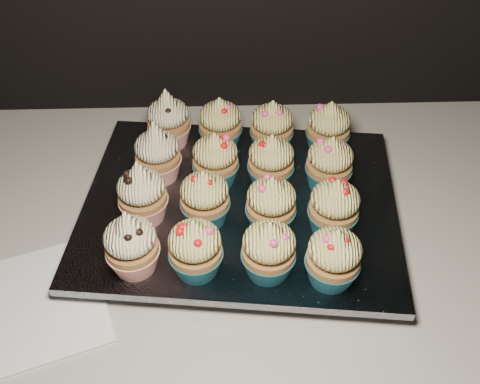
{
  "coord_description": "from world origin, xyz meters",
  "views": [
    {
      "loc": [
        -0.21,
        1.23,
        1.44
      ],
      "look_at": [
        -0.2,
        1.73,
        0.95
      ],
      "focal_mm": 40.0,
      "sensor_mm": 36.0,
      "label": 1
    }
  ],
  "objects": [
    {
      "name": "worktop",
      "position": [
        0.0,
        1.7,
        0.88
      ],
      "size": [
        2.44,
        0.64,
        0.04
      ],
      "primitive_type": "cube",
      "color": "beige",
      "rests_on": "cabinet"
    },
    {
      "name": "napkin",
      "position": [
        -0.45,
        1.6,
        0.9
      ],
      "size": [
        0.21,
        0.21,
        0.0
      ],
      "primitive_type": "cube",
      "rotation": [
        0.0,
        0.0,
        0.34
      ],
      "color": "white",
      "rests_on": "worktop"
    },
    {
      "name": "baking_tray",
      "position": [
        -0.2,
        1.73,
        0.91
      ],
      "size": [
        0.41,
        0.33,
        0.02
      ],
      "primitive_type": "cube",
      "rotation": [
        0.0,
        0.0,
        -0.11
      ],
      "color": "black",
      "rests_on": "worktop"
    },
    {
      "name": "foil_lining",
      "position": [
        -0.2,
        1.73,
        0.93
      ],
      "size": [
        0.45,
        0.37,
        0.01
      ],
      "primitive_type": "cube",
      "rotation": [
        0.0,
        0.0,
        -0.11
      ],
      "color": "silver",
      "rests_on": "baking_tray"
    },
    {
      "name": "cupcake_0",
      "position": [
        -0.32,
        1.63,
        0.97
      ],
      "size": [
        0.06,
        0.06,
        0.1
      ],
      "color": "red",
      "rests_on": "foil_lining"
    },
    {
      "name": "cupcake_1",
      "position": [
        -0.25,
        1.62,
        0.97
      ],
      "size": [
        0.06,
        0.06,
        0.08
      ],
      "color": "#185D73",
      "rests_on": "foil_lining"
    },
    {
      "name": "cupcake_2",
      "position": [
        -0.17,
        1.61,
        0.97
      ],
      "size": [
        0.06,
        0.06,
        0.08
      ],
      "color": "#185D73",
      "rests_on": "foil_lining"
    },
    {
      "name": "cupcake_3",
      "position": [
        -0.09,
        1.6,
        0.97
      ],
      "size": [
        0.06,
        0.06,
        0.08
      ],
      "color": "#185D73",
      "rests_on": "foil_lining"
    },
    {
      "name": "cupcake_4",
      "position": [
        -0.32,
        1.71,
        0.97
      ],
      "size": [
        0.06,
        0.06,
        0.1
      ],
      "color": "red",
      "rests_on": "foil_lining"
    },
    {
      "name": "cupcake_5",
      "position": [
        -0.24,
        1.7,
        0.97
      ],
      "size": [
        0.06,
        0.06,
        0.08
      ],
      "color": "#185D73",
      "rests_on": "foil_lining"
    },
    {
      "name": "cupcake_6",
      "position": [
        -0.16,
        1.69,
        0.97
      ],
      "size": [
        0.06,
        0.06,
        0.08
      ],
      "color": "#185D73",
      "rests_on": "foil_lining"
    },
    {
      "name": "cupcake_7",
      "position": [
        -0.08,
        1.68,
        0.97
      ],
      "size": [
        0.06,
        0.06,
        0.08
      ],
      "color": "#185D73",
      "rests_on": "foil_lining"
    },
    {
      "name": "cupcake_8",
      "position": [
        -0.31,
        1.79,
        0.97
      ],
      "size": [
        0.06,
        0.06,
        0.1
      ],
      "color": "red",
      "rests_on": "foil_lining"
    },
    {
      "name": "cupcake_9",
      "position": [
        -0.23,
        1.77,
        0.97
      ],
      "size": [
        0.06,
        0.06,
        0.08
      ],
      "color": "#185D73",
      "rests_on": "foil_lining"
    },
    {
      "name": "cupcake_10",
      "position": [
        -0.15,
        1.77,
        0.97
      ],
      "size": [
        0.06,
        0.06,
        0.08
      ],
      "color": "#185D73",
      "rests_on": "foil_lining"
    },
    {
      "name": "cupcake_11",
      "position": [
        -0.07,
        1.76,
        0.97
      ],
      "size": [
        0.06,
        0.06,
        0.08
      ],
      "color": "#185D73",
      "rests_on": "foil_lining"
    },
    {
      "name": "cupcake_12",
      "position": [
        -0.3,
        1.86,
        0.97
      ],
      "size": [
        0.06,
        0.06,
        0.1
      ],
      "color": "red",
      "rests_on": "foil_lining"
    },
    {
      "name": "cupcake_13",
      "position": [
        -0.22,
        1.85,
        0.97
      ],
      "size": [
        0.06,
        0.06,
        0.08
      ],
      "color": "#185D73",
      "rests_on": "foil_lining"
    },
    {
      "name": "cupcake_14",
      "position": [
        -0.15,
        1.84,
        0.97
      ],
      "size": [
        0.06,
        0.06,
        0.08
      ],
      "color": "#185D73",
      "rests_on": "foil_lining"
    },
    {
      "name": "cupcake_15",
      "position": [
        -0.06,
        1.84,
        0.97
      ],
      "size": [
        0.06,
        0.06,
        0.08
      ],
      "color": "#185D73",
      "rests_on": "foil_lining"
    }
  ]
}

